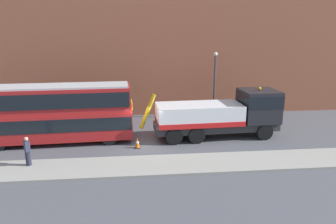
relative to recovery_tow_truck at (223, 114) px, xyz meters
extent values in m
plane|color=#4C4C51|center=(-5.78, -0.60, -1.76)|extent=(120.00, 120.00, 0.00)
cube|color=gray|center=(-5.78, -4.80, -1.68)|extent=(60.00, 2.80, 0.15)
cube|color=#935138|center=(-5.78, 7.35, 6.24)|extent=(60.00, 1.20, 16.00)
cube|color=#2D2D2D|center=(-0.48, -0.02, -0.90)|extent=(9.10, 2.64, 0.55)
cube|color=black|center=(2.72, 0.13, 0.52)|extent=(2.72, 2.72, 2.30)
cube|color=black|center=(2.72, 0.13, 0.97)|extent=(2.75, 2.75, 0.90)
cube|color=silver|center=(-1.78, -0.09, 0.07)|extent=(6.22, 2.89, 1.40)
cube|color=red|center=(-1.78, -0.09, -0.45)|extent=(6.22, 2.94, 0.36)
cylinder|color=#B79914|center=(-5.48, -0.26, 0.37)|extent=(1.25, 0.34, 2.52)
sphere|color=orange|center=(2.72, 0.13, 1.79)|extent=(0.24, 0.24, 0.24)
cylinder|color=black|center=(2.76, 1.24, -1.18)|extent=(1.17, 0.40, 1.16)
cylinder|color=black|center=(2.87, -0.97, -1.18)|extent=(1.17, 0.40, 1.16)
cylinder|color=black|center=(-2.23, 1.00, -1.18)|extent=(1.17, 0.40, 1.16)
cylinder|color=black|center=(-2.13, -1.21, -1.18)|extent=(1.17, 0.40, 1.16)
cylinder|color=black|center=(-3.83, 0.93, -1.18)|extent=(1.17, 0.40, 1.16)
cylinder|color=black|center=(-3.72, -1.29, -1.18)|extent=(1.17, 0.40, 1.16)
cube|color=#AD1E1E|center=(-12.08, -0.02, -0.47)|extent=(11.11, 3.02, 1.90)
cube|color=#AD1E1E|center=(-12.08, -0.02, 1.33)|extent=(10.88, 2.91, 1.70)
cube|color=black|center=(-12.08, -0.02, -0.22)|extent=(11.00, 3.07, 0.90)
cube|color=black|center=(-12.08, -0.02, 1.43)|extent=(10.78, 3.06, 1.00)
cube|color=#B2B2B2|center=(-12.08, -0.02, 2.24)|extent=(10.66, 2.80, 0.12)
cube|color=yellow|center=(-6.57, 0.24, 0.78)|extent=(0.13, 1.50, 0.44)
cylinder|color=black|center=(-8.24, 1.24, -1.24)|extent=(1.05, 0.35, 1.04)
cylinder|color=black|center=(-8.14, -0.92, -1.24)|extent=(1.05, 0.35, 1.04)
cylinder|color=black|center=(-15.43, 0.90, -1.24)|extent=(1.05, 0.35, 1.04)
cylinder|color=#232333|center=(-12.49, -4.19, -1.18)|extent=(0.41, 0.41, 0.85)
cube|color=#2D3347|center=(-12.49, -4.19, -0.45)|extent=(0.43, 0.48, 0.62)
sphere|color=tan|center=(-12.49, -4.19, -0.02)|extent=(0.24, 0.24, 0.24)
cone|color=orange|center=(-6.25, -1.71, -1.40)|extent=(0.32, 0.32, 0.72)
cylinder|color=white|center=(-6.25, -1.71, -1.36)|extent=(0.21, 0.21, 0.10)
cube|color=black|center=(-6.25, -1.71, -1.74)|extent=(0.36, 0.36, 0.04)
cylinder|color=#38383D|center=(0.61, 5.15, 0.99)|extent=(0.16, 0.16, 5.50)
sphere|color=#EAE5C6|center=(0.61, 5.15, 3.89)|extent=(0.36, 0.36, 0.36)
camera|label=1|loc=(-6.24, -21.83, 6.00)|focal=33.97mm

